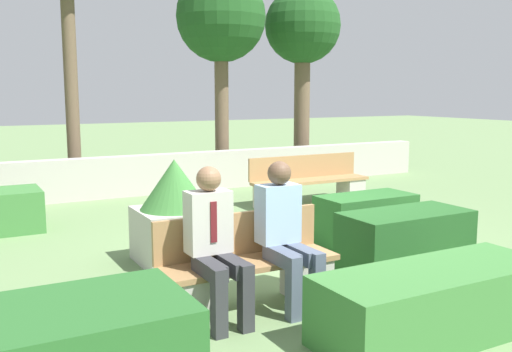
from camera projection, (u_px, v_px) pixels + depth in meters
The scene contains 12 objects.
ground_plane at pixel (307, 250), 7.05m from camera, with size 60.00×60.00×0.00m, color #6B8956.
perimeter_wall at pixel (172, 173), 11.12m from camera, with size 12.02×0.30×0.76m.
bench_front at pixel (249, 273), 5.19m from camera, with size 1.67×0.48×0.84m.
bench_left_side at pixel (310, 185), 9.96m from camera, with size 2.20×0.49×0.84m.
person_seated_man at pixel (214, 237), 4.82m from camera, with size 0.38×0.64×1.32m.
person_seated_woman at pixel (285, 228), 5.15m from camera, with size 0.38×0.64×1.32m.
hedge_block_near_right at pixel (366, 219), 7.35m from camera, with size 1.27×0.61×0.63m.
hedge_block_mid_right at pixel (435, 303), 4.55m from camera, with size 2.04×0.75×0.56m.
hedge_block_far_right at pixel (405, 242), 6.13m from camera, with size 1.42×0.67×0.68m.
planter_corner_left at pixel (175, 213), 6.50m from camera, with size 0.85×0.85×1.19m.
tree_center_right at pixel (221, 20), 11.95m from camera, with size 1.89×1.89×4.45m.
tree_rightmost at pixel (303, 31), 13.17m from camera, with size 1.75×1.75×4.34m.
Camera 1 is at (-3.83, -5.70, 1.95)m, focal length 40.00 mm.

